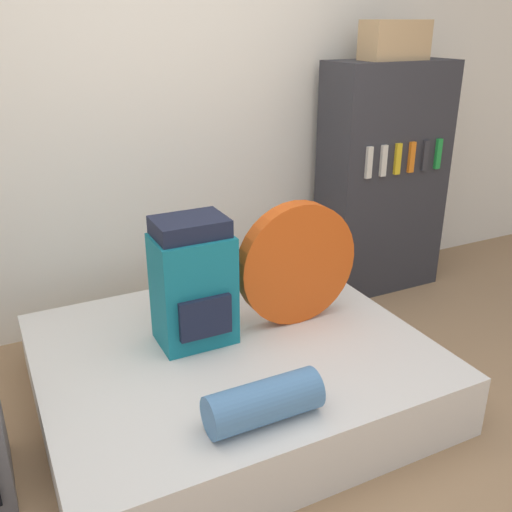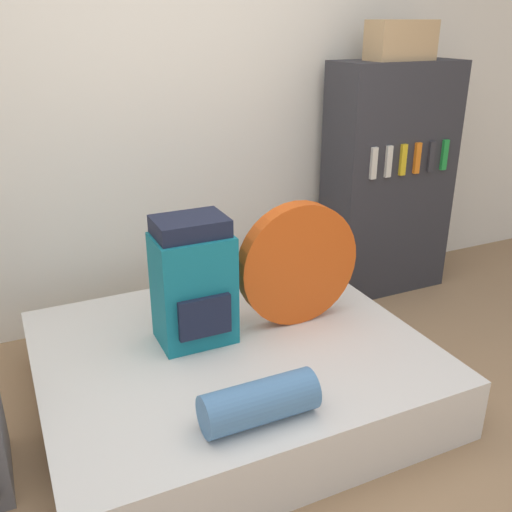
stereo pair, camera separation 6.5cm
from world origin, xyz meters
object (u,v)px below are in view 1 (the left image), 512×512
bookshelf (382,180)px  cardboard_box (395,40)px  sleeping_roll (264,402)px  backpack (193,283)px  tent_bag (297,263)px

bookshelf → cardboard_box: 0.90m
sleeping_roll → bookshelf: 2.17m
backpack → cardboard_box: 2.04m
sleeping_roll → cardboard_box: 2.45m
tent_bag → cardboard_box: (1.07, 0.67, 1.05)m
bookshelf → cardboard_box: size_ratio=3.75×
tent_bag → bookshelf: 1.31m
bookshelf → tent_bag: bearing=-146.9°
tent_bag → sleeping_roll: (-0.54, -0.67, -0.24)m
backpack → sleeping_roll: 0.75m
backpack → bookshelf: size_ratio=0.41×
cardboard_box → sleeping_roll: bearing=-140.0°
sleeping_roll → cardboard_box: (1.60, 1.34, 1.29)m
backpack → tent_bag: size_ratio=0.98×
bookshelf → sleeping_roll: bearing=-139.7°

